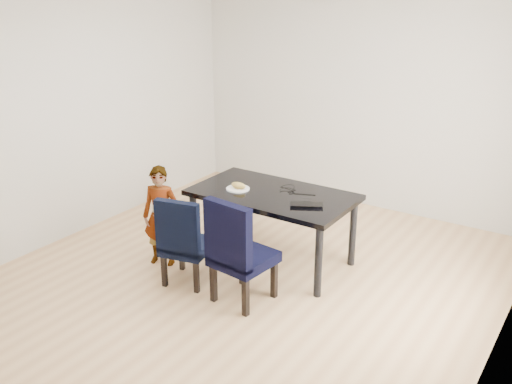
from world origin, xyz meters
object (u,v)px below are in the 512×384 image
Objects in this scene: chair_left at (188,239)px; chair_right at (244,249)px; child at (161,216)px; plate at (238,189)px; laptop at (307,203)px; dining_table at (272,227)px.

chair_left is 0.64m from chair_right.
plate is at bearing 22.68° from child.
plate is 0.78× the size of laptop.
dining_table is at bearing 47.83° from chair_left.
laptop reaches higher than plate.
chair_left is 0.49m from child.
laptop is (1.34, 0.56, 0.25)m from child.
child reaches higher than chair_right.
child is at bearing -5.99° from laptop.
chair_right reaches higher than laptop.
chair_left is 0.89× the size of chair_right.
chair_right is (0.19, -0.78, 0.12)m from dining_table.
plate is at bearing 68.45° from chair_left.
laptop is at bearing 1.78° from child.
plate is (0.10, 0.68, 0.31)m from chair_left.
laptop is (0.88, 0.70, 0.32)m from chair_left.
child reaches higher than chair_left.
chair_right is 0.78m from laptop.
dining_table is 0.52m from plate.
dining_table is 1.56× the size of child.
dining_table is at bearing 14.81° from child.
dining_table is 0.91m from chair_left.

